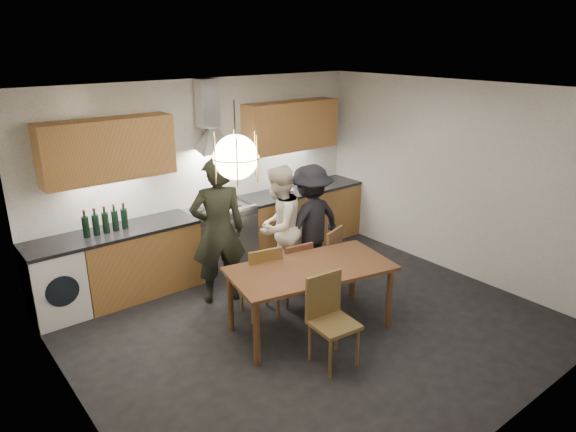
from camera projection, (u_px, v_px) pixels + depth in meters
ground at (311, 323)px, 5.88m from camera, size 5.00×5.00×0.00m
room_shell at (313, 180)px, 5.31m from camera, size 5.02×4.52×2.61m
counter_run at (221, 237)px, 7.18m from camera, size 5.00×0.62×0.90m
range_stove at (220, 239)px, 7.17m from camera, size 0.90×0.60×0.92m
wall_fixtures at (211, 136)px, 6.79m from camera, size 4.30×0.54×1.10m
pendant_lamp at (236, 157)px, 4.52m from camera, size 0.43×0.43×0.70m
dining_table at (311, 274)px, 5.58m from camera, size 1.91×1.23×0.75m
chair_back_left at (262, 277)px, 5.85m from camera, size 0.47×0.47×0.89m
chair_back_mid at (295, 269)px, 6.16m from camera, size 0.41×0.41×0.81m
chair_back_right at (327, 256)px, 6.48m from camera, size 0.50×0.50×0.87m
chair_front at (329, 313)px, 5.06m from camera, size 0.45×0.45×0.92m
person_left at (218, 231)px, 6.13m from camera, size 0.77×0.63×1.82m
person_mid at (278, 227)px, 6.59m from camera, size 0.96×0.87×1.60m
person_right at (310, 223)px, 6.79m from camera, size 1.04×0.63×1.56m
mixing_bowl at (282, 191)px, 7.64m from camera, size 0.41×0.41×0.08m
stock_pot at (315, 182)px, 8.03m from camera, size 0.21×0.21×0.12m
wine_bottles at (105, 220)px, 6.06m from camera, size 0.54×0.08×0.33m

